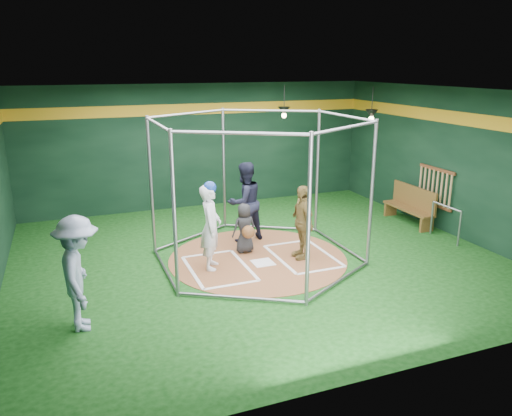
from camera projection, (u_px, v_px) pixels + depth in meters
name	position (u px, v px, depth m)	size (l,w,h in m)	color
room_shell	(258.00, 179.00, 10.21)	(10.10, 9.10, 3.53)	#0C370C
clay_disc	(258.00, 258.00, 10.69)	(3.80, 3.80, 0.01)	brown
home_plate	(263.00, 263.00, 10.42)	(0.43, 0.43, 0.01)	white
batter_box_left	(219.00, 268.00, 10.13)	(1.17, 1.77, 0.01)	white
batter_box_right	(303.00, 256.00, 10.79)	(1.17, 1.77, 0.01)	white
batting_cage	(258.00, 191.00, 10.27)	(4.05, 4.67, 3.00)	gray
bat_rack	(435.00, 187.00, 12.47)	(0.07, 1.25, 0.98)	brown
pendant_lamp_near	(284.00, 111.00, 13.92)	(0.34, 0.34, 0.90)	black
pendant_lamp_far	(371.00, 114.00, 13.11)	(0.34, 0.34, 0.90)	black
batter_figure	(211.00, 226.00, 9.95)	(0.62, 0.74, 1.81)	silver
visitor_leopard	(302.00, 222.00, 10.52)	(0.93, 0.39, 1.59)	#9F8644
catcher_figure	(245.00, 228.00, 10.88)	(0.56, 0.59, 1.10)	black
umpire	(245.00, 202.00, 11.52)	(0.90, 0.70, 1.86)	black
bystander_blue	(79.00, 273.00, 7.66)	(1.19, 0.68, 1.84)	#92A4C2
dugout_bench	(411.00, 205.00, 12.95)	(0.39, 1.67, 0.97)	brown
steel_railing	(446.00, 217.00, 11.68)	(0.05, 0.98, 0.84)	gray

